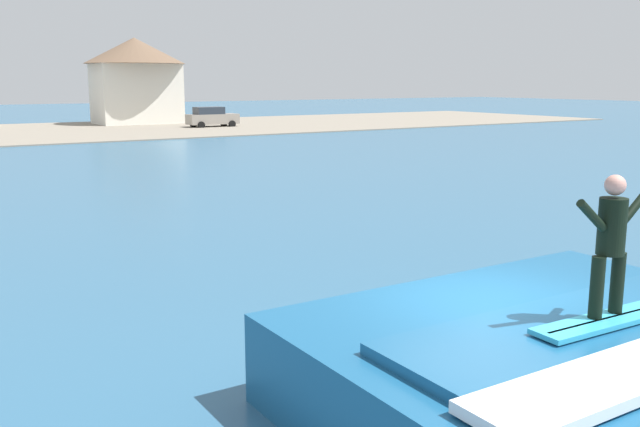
{
  "coord_description": "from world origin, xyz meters",
  "views": [
    {
      "loc": [
        -6.81,
        -6.47,
        4.13
      ],
      "look_at": [
        0.08,
        4.45,
        1.66
      ],
      "focal_mm": 38.98,
      "sensor_mm": 36.0,
      "label": 1
    }
  ],
  "objects_px": {
    "surfboard": "(605,321)",
    "car_far_shore": "(212,117)",
    "wave_crest": "(560,365)",
    "surfer": "(611,238)",
    "house_gabled_white": "(136,73)"
  },
  "relations": [
    {
      "from": "wave_crest",
      "to": "surfer",
      "type": "height_order",
      "value": "surfer"
    },
    {
      "from": "surfboard",
      "to": "house_gabled_white",
      "type": "distance_m",
      "value": 64.0
    },
    {
      "from": "house_gabled_white",
      "to": "surfer",
      "type": "bearing_deg",
      "value": -102.91
    },
    {
      "from": "car_far_shore",
      "to": "surfer",
      "type": "bearing_deg",
      "value": -108.85
    },
    {
      "from": "car_far_shore",
      "to": "house_gabled_white",
      "type": "bearing_deg",
      "value": 115.62
    },
    {
      "from": "car_far_shore",
      "to": "wave_crest",
      "type": "bearing_deg",
      "value": -109.15
    },
    {
      "from": "wave_crest",
      "to": "car_far_shore",
      "type": "relative_size",
      "value": 1.39
    },
    {
      "from": "wave_crest",
      "to": "surfboard",
      "type": "distance_m",
      "value": 0.92
    },
    {
      "from": "surfboard",
      "to": "car_far_shore",
      "type": "distance_m",
      "value": 56.83
    },
    {
      "from": "wave_crest",
      "to": "surfer",
      "type": "relative_size",
      "value": 3.8
    },
    {
      "from": "surfer",
      "to": "car_far_shore",
      "type": "height_order",
      "value": "surfer"
    },
    {
      "from": "surfer",
      "to": "car_far_shore",
      "type": "distance_m",
      "value": 56.74
    },
    {
      "from": "surfboard",
      "to": "car_far_shore",
      "type": "xyz_separation_m",
      "value": [
        18.43,
        53.76,
        -0.43
      ]
    },
    {
      "from": "surfboard",
      "to": "surfer",
      "type": "bearing_deg",
      "value": 36.81
    },
    {
      "from": "wave_crest",
      "to": "surfboard",
      "type": "relative_size",
      "value": 3.06
    }
  ]
}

